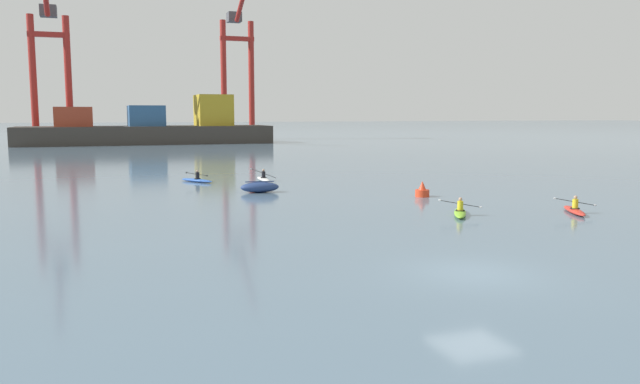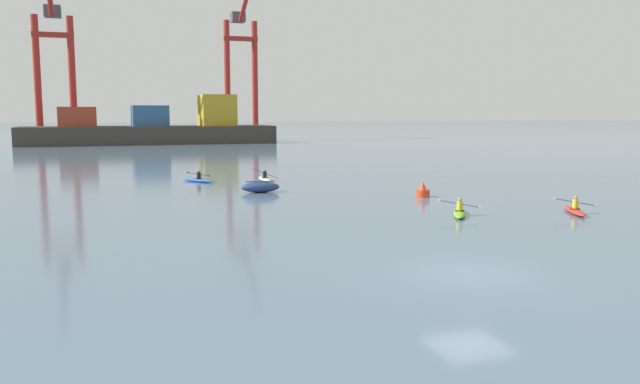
# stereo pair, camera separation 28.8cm
# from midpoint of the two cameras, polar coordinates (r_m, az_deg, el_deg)

# --- Properties ---
(ground_plane) EXTENTS (800.00, 800.00, 0.00)m
(ground_plane) POSITION_cam_midpoint_polar(r_m,az_deg,el_deg) (21.60, 13.33, -7.17)
(ground_plane) COLOR slate
(container_barge) EXTENTS (43.26, 11.09, 8.70)m
(container_barge) POSITION_cam_midpoint_polar(r_m,az_deg,el_deg) (115.98, -15.18, 5.53)
(container_barge) COLOR #38332D
(container_barge) RESTS_ON ground
(gantry_crane_west) EXTENTS (6.91, 15.82, 31.28)m
(gantry_crane_west) POSITION_cam_midpoint_polar(r_m,az_deg,el_deg) (122.11, -23.33, 11.30)
(gantry_crane_west) COLOR maroon
(gantry_crane_west) RESTS_ON ground
(gantry_crane_west_mid) EXTENTS (7.06, 17.80, 33.05)m
(gantry_crane_west_mid) POSITION_cam_midpoint_polar(r_m,az_deg,el_deg) (134.07, -7.50, 11.89)
(gantry_crane_west_mid) COLOR maroon
(gantry_crane_west_mid) RESTS_ON ground
(capsized_dinghy) EXTENTS (2.69, 1.33, 0.76)m
(capsized_dinghy) POSITION_cam_midpoint_polar(r_m,az_deg,el_deg) (42.53, -5.66, 0.43)
(capsized_dinghy) COLOR navy
(capsized_dinghy) RESTS_ON ground
(channel_buoy) EXTENTS (0.90, 0.90, 1.00)m
(channel_buoy) POSITION_cam_midpoint_polar(r_m,az_deg,el_deg) (40.64, 9.03, 0.08)
(channel_buoy) COLOR red
(channel_buoy) RESTS_ON ground
(kayak_white) EXTENTS (2.16, 3.41, 1.08)m
(kayak_white) POSITION_cam_midpoint_polar(r_m,az_deg,el_deg) (49.83, -5.31, 1.20)
(kayak_white) COLOR silver
(kayak_white) RESTS_ON ground
(kayak_blue) EXTENTS (2.33, 3.19, 0.95)m
(kayak_blue) POSITION_cam_midpoint_polar(r_m,az_deg,el_deg) (49.77, -11.25, 1.09)
(kayak_blue) COLOR #2856B2
(kayak_blue) RESTS_ON ground
(kayak_lime) EXTENTS (2.31, 3.20, 0.95)m
(kayak_lime) POSITION_cam_midpoint_polar(r_m,az_deg,el_deg) (33.57, 12.31, -1.78)
(kayak_lime) COLOR #7ABC2D
(kayak_lime) RESTS_ON ground
(kayak_red) EXTENTS (2.06, 3.32, 0.95)m
(kayak_red) POSITION_cam_midpoint_polar(r_m,az_deg,el_deg) (36.10, 21.81, -1.51)
(kayak_red) COLOR red
(kayak_red) RESTS_ON ground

